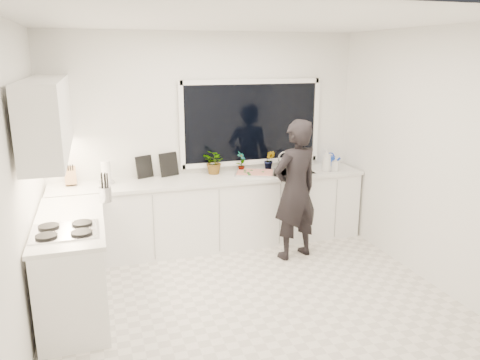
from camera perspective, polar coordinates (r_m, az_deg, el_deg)
name	(u,v)px	position (r m, az deg, el deg)	size (l,w,h in m)	color
floor	(249,299)	(4.94, 1.09, -14.31)	(4.00, 3.50, 0.02)	beige
wall_back	(207,140)	(6.10, -4.10, 4.95)	(4.00, 0.02, 2.70)	white
wall_left	(19,188)	(4.27, -25.34, -0.84)	(0.02, 3.50, 2.70)	white
wall_right	(427,157)	(5.41, 21.82, 2.62)	(0.02, 3.50, 2.70)	white
ceiling	(250,19)	(4.32, 1.27, 18.98)	(4.00, 3.50, 0.02)	white
window	(251,123)	(6.20, 1.38, 7.01)	(1.80, 0.02, 1.00)	black
base_cabinets_back	(213,213)	(6.04, -3.26, -4.08)	(3.92, 0.58, 0.88)	white
base_cabinets_left	(74,266)	(4.86, -19.60, -9.82)	(0.58, 1.60, 0.88)	white
countertop_back	(213,179)	(5.89, -3.30, 0.12)	(3.94, 0.62, 0.04)	silver
countertop_left	(69,221)	(4.70, -20.09, -4.70)	(0.62, 1.60, 0.04)	silver
upper_cabinets	(48,116)	(4.84, -22.37, 7.24)	(0.34, 2.10, 0.70)	white
sink	(290,175)	(6.24, 6.08, 0.61)	(0.58, 0.42, 0.14)	silver
faucet	(284,160)	(6.38, 5.41, 2.43)	(0.03, 0.03, 0.22)	silver
stovetop	(65,230)	(4.36, -20.56, -5.78)	(0.56, 0.48, 0.03)	black
person	(295,190)	(5.62, 6.76, -1.24)	(0.62, 0.41, 1.70)	black
pizza_tray	(255,174)	(6.02, 1.83, 0.80)	(0.50, 0.37, 0.03)	#B9B9BE
pizza	(255,172)	(6.01, 1.83, 0.95)	(0.46, 0.33, 0.01)	red
watering_can	(330,161)	(6.64, 10.92, 2.32)	(0.14, 0.14, 0.13)	#1337B3
paper_towel_roll	(106,173)	(5.80, -16.00, 0.84)	(0.11, 0.11, 0.26)	white
knife_block	(70,176)	(5.85, -19.98, 0.44)	(0.13, 0.10, 0.22)	olive
utensil_crock	(105,194)	(5.09, -16.09, -1.69)	(0.13, 0.13, 0.16)	#BABABF
picture_frame_large	(144,167)	(5.96, -11.58, 1.59)	(0.22, 0.02, 0.28)	black
picture_frame_small	(169,164)	(5.99, -8.67, 1.90)	(0.25, 0.02, 0.30)	black
herb_plants	(226,162)	(6.07, -1.68, 2.25)	(1.03, 0.38, 0.32)	#26662D
soap_bottles	(329,161)	(6.27, 10.78, 2.29)	(0.27, 0.17, 0.31)	#D8BF66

